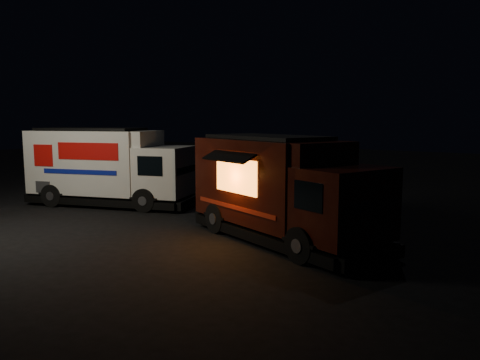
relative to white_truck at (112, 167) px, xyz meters
The scene contains 3 objects.
ground 4.81m from the white_truck, 25.99° to the right, with size 80.00×80.00×0.00m, color black.
white_truck is the anchor object (origin of this frame).
red_truck 8.30m from the white_truck, ahead, with size 6.21×2.29×2.89m, color #38120A, non-canonical shape.
Camera 1 is at (10.46, -9.82, 3.36)m, focal length 35.00 mm.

